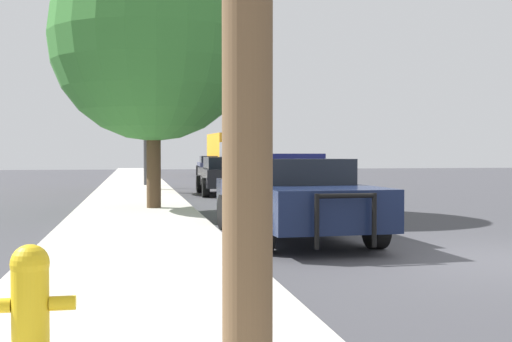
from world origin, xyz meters
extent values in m
plane|color=#3D3D42|center=(0.00, 0.00, 0.00)|extent=(110.00, 110.00, 0.00)
cube|color=#BCB7AD|center=(-5.10, 0.00, 0.07)|extent=(3.00, 110.00, 0.13)
cube|color=#141E3D|center=(-2.32, 2.86, 0.68)|extent=(2.13, 5.10, 0.65)
cube|color=black|center=(-2.33, 3.11, 1.22)|extent=(1.76, 2.68, 0.44)
cylinder|color=black|center=(-1.31, 1.35, 0.35)|extent=(0.27, 0.71, 0.70)
cylinder|color=black|center=(-3.19, 1.26, 0.35)|extent=(0.27, 0.71, 0.70)
cylinder|color=black|center=(-1.45, 4.45, 0.35)|extent=(0.27, 0.71, 0.70)
cylinder|color=black|center=(-3.32, 4.37, 0.35)|extent=(0.27, 0.71, 0.70)
cylinder|color=black|center=(-1.77, 0.25, 0.58)|extent=(0.07, 0.07, 0.78)
cylinder|color=black|center=(-2.63, 0.21, 0.58)|extent=(0.07, 0.07, 0.78)
cylinder|color=black|center=(-2.20, 0.23, 0.93)|extent=(0.91, 0.11, 0.07)
cube|color=navy|center=(-2.33, 3.11, 1.48)|extent=(1.38, 0.26, 0.09)
cube|color=navy|center=(-1.36, 2.90, 0.71)|extent=(0.17, 3.61, 0.18)
cylinder|color=gold|center=(-5.83, -3.83, 0.44)|extent=(0.25, 0.25, 0.62)
sphere|color=gold|center=(-5.83, -3.83, 0.78)|extent=(0.26, 0.26, 0.26)
cylinder|color=gold|center=(-5.62, -3.83, 0.50)|extent=(0.17, 0.10, 0.10)
cylinder|color=#424247|center=(-4.62, 20.71, 2.47)|extent=(0.16, 0.16, 4.69)
cylinder|color=#424247|center=(-2.99, 20.71, 4.67)|extent=(3.26, 0.11, 0.11)
cube|color=black|center=(-1.36, 20.71, 4.22)|extent=(0.30, 0.24, 0.90)
sphere|color=red|center=(-1.36, 20.58, 4.52)|extent=(0.20, 0.20, 0.20)
sphere|color=orange|center=(-1.36, 20.58, 4.22)|extent=(0.20, 0.20, 0.20)
sphere|color=green|center=(-1.36, 20.58, 3.92)|extent=(0.20, 0.20, 0.20)
cube|color=black|center=(-1.74, 15.28, 0.66)|extent=(1.93, 4.48, 0.64)
cube|color=black|center=(-1.75, 15.05, 1.19)|extent=(1.63, 2.35, 0.43)
cylinder|color=black|center=(-2.60, 16.67, 0.34)|extent=(0.26, 0.69, 0.68)
cylinder|color=black|center=(-0.81, 16.63, 0.34)|extent=(0.26, 0.69, 0.68)
cylinder|color=black|center=(-2.67, 13.92, 0.34)|extent=(0.26, 0.69, 0.68)
cylinder|color=black|center=(-0.88, 13.88, 0.34)|extent=(0.26, 0.69, 0.68)
cube|color=#333856|center=(0.19, 36.09, 0.64)|extent=(1.99, 4.63, 0.58)
cube|color=black|center=(0.17, 35.87, 1.15)|extent=(1.64, 2.44, 0.45)
cylinder|color=black|center=(-0.60, 37.55, 0.35)|extent=(0.28, 0.71, 0.70)
cylinder|color=black|center=(1.12, 37.46, 0.35)|extent=(0.28, 0.71, 0.70)
cylinder|color=black|center=(-0.75, 34.73, 0.35)|extent=(0.28, 0.71, 0.70)
cylinder|color=black|center=(0.98, 34.64, 0.35)|extent=(0.28, 0.71, 0.70)
cube|color=slate|center=(1.68, 33.25, 1.39)|extent=(2.36, 2.00, 1.80)
cube|color=orange|center=(1.48, 36.58, 1.72)|extent=(2.54, 4.94, 2.45)
cylinder|color=black|center=(2.77, 33.50, 0.49)|extent=(0.34, 1.00, 0.99)
cylinder|color=black|center=(0.57, 33.37, 0.49)|extent=(0.34, 1.00, 0.99)
cylinder|color=black|center=(2.52, 37.55, 0.49)|extent=(0.34, 1.00, 0.99)
cylinder|color=black|center=(0.32, 37.41, 0.49)|extent=(0.34, 1.00, 0.99)
cylinder|color=#4C3823|center=(-4.26, 17.06, 2.00)|extent=(0.29, 0.29, 3.74)
sphere|color=#999933|center=(-4.26, 17.06, 5.29)|extent=(5.16, 5.16, 5.16)
cylinder|color=#4C3823|center=(-4.63, 8.38, 1.58)|extent=(0.37, 0.37, 2.91)
sphere|color=#387A33|center=(-4.63, 8.38, 4.49)|extent=(5.29, 5.29, 5.29)
camera|label=1|loc=(-5.14, -8.37, 1.52)|focal=45.00mm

